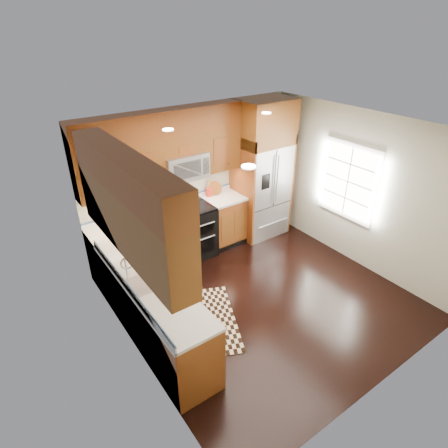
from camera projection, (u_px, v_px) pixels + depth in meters
ground at (262, 297)px, 5.80m from camera, size 4.00×4.00×0.00m
wall_back at (192, 179)px, 6.60m from camera, size 4.00×0.02×2.60m
wall_left at (130, 274)px, 4.16m from camera, size 0.02×4.00×2.60m
wall_right at (358, 190)px, 6.18m from camera, size 0.02×4.00×2.60m
window at (348, 181)px, 6.26m from camera, size 0.04×1.10×1.30m
base_cabinets at (161, 273)px, 5.60m from camera, size 2.85×3.00×0.90m
countertop at (164, 240)px, 5.53m from camera, size 2.86×3.01×0.04m
upper_cabinets at (151, 169)px, 5.02m from camera, size 2.85×3.00×1.15m
range at (191, 232)px, 6.64m from camera, size 0.76×0.67×0.95m
microwave at (184, 166)px, 6.16m from camera, size 0.76×0.40×0.42m
refrigerator at (262, 170)px, 6.99m from camera, size 0.98×0.75×2.60m
sink_faucet at (146, 278)px, 4.61m from camera, size 0.54×0.44×0.37m
rug at (206, 320)px, 5.35m from camera, size 1.32×1.60×0.01m
knife_block at (154, 209)px, 6.14m from camera, size 0.10×0.14×0.26m
utensil_crock at (209, 190)px, 6.79m from camera, size 0.14×0.14×0.33m
cutting_board at (215, 194)px, 6.89m from camera, size 0.33×0.33×0.02m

